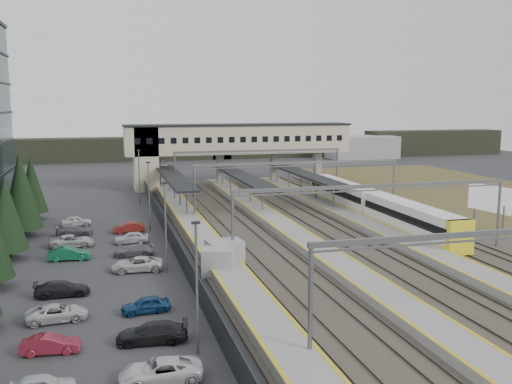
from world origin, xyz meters
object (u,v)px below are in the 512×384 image
object	(u,v)px
relay_cabin_near	(225,255)
billboard	(489,200)
footbridge	(224,143)
train	(374,206)
relay_cabin_far	(219,262)

from	to	relation	value
relay_cabin_near	billboard	xyz separation A→B (m)	(33.29, 7.47, 2.30)
footbridge	train	size ratio (longest dim) A/B	1.07
relay_cabin_near	relay_cabin_far	world-z (taller)	relay_cabin_near
footbridge	train	world-z (taller)	footbridge
relay_cabin_near	relay_cabin_far	xyz separation A→B (m)	(-0.96, -2.06, -0.08)
train	footbridge	bearing A→B (deg)	109.85
relay_cabin_near	relay_cabin_far	bearing A→B (deg)	-114.96
relay_cabin_far	train	world-z (taller)	train
train	relay_cabin_near	bearing A→B (deg)	-144.92
footbridge	relay_cabin_near	bearing A→B (deg)	-101.81
train	billboard	xyz separation A→B (m)	(10.53, -8.51, 1.66)
relay_cabin_near	train	size ratio (longest dim) A/B	0.09
billboard	train	bearing A→B (deg)	141.05
footbridge	billboard	bearing A→B (deg)	-61.80
billboard	relay_cabin_far	bearing A→B (deg)	-164.45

